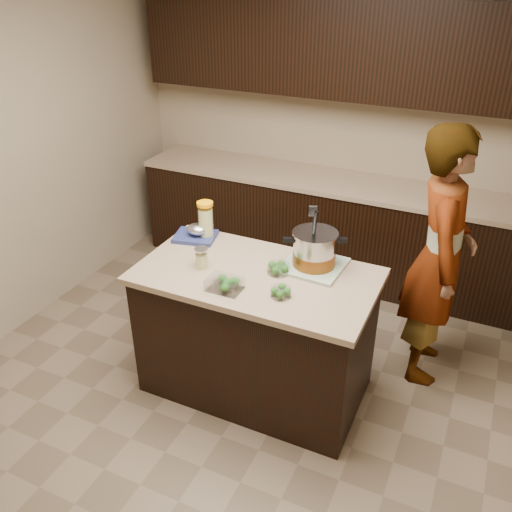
{
  "coord_description": "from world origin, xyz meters",
  "views": [
    {
      "loc": [
        1.19,
        -2.56,
        2.6
      ],
      "look_at": [
        0.0,
        0.0,
        1.02
      ],
      "focal_mm": 38.0,
      "sensor_mm": 36.0,
      "label": 1
    }
  ],
  "objects_px": {
    "lemonade_pitcher": "(206,222)",
    "person": "(439,258)",
    "island": "(256,332)",
    "stock_pot": "(314,251)"
  },
  "relations": [
    {
      "from": "lemonade_pitcher",
      "to": "person",
      "type": "xyz_separation_m",
      "value": [
        1.48,
        0.42,
        -0.14
      ]
    },
    {
      "from": "island",
      "to": "person",
      "type": "xyz_separation_m",
      "value": [
        0.98,
        0.7,
        0.43
      ]
    },
    {
      "from": "lemonade_pitcher",
      "to": "island",
      "type": "bearing_deg",
      "value": -29.0
    },
    {
      "from": "island",
      "to": "lemonade_pitcher",
      "type": "distance_m",
      "value": 0.81
    },
    {
      "from": "lemonade_pitcher",
      "to": "person",
      "type": "bearing_deg",
      "value": 15.84
    },
    {
      "from": "stock_pot",
      "to": "island",
      "type": "bearing_deg",
      "value": -167.17
    },
    {
      "from": "island",
      "to": "person",
      "type": "bearing_deg",
      "value": 35.44
    },
    {
      "from": "island",
      "to": "stock_pot",
      "type": "distance_m",
      "value": 0.67
    },
    {
      "from": "island",
      "to": "person",
      "type": "relative_size",
      "value": 0.83
    },
    {
      "from": "island",
      "to": "lemonade_pitcher",
      "type": "height_order",
      "value": "lemonade_pitcher"
    }
  ]
}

